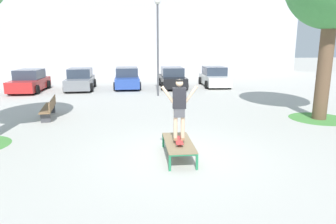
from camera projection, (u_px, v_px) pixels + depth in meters
name	position (u px, v px, depth m)	size (l,w,h in m)	color
ground_plane	(180.00, 155.00, 8.79)	(120.00, 120.00, 0.00)	#B7B5AD
building_facade	(138.00, 6.00, 33.68)	(37.33, 4.00, 14.84)	silver
skate_box	(178.00, 143.00, 8.54)	(0.93, 1.96, 0.46)	#237A4C
skateboard	(179.00, 140.00, 8.42)	(0.33, 0.82, 0.09)	#B23333
skater	(179.00, 105.00, 8.20)	(1.00, 0.33, 1.69)	beige
grass_patch_near_right	(319.00, 119.00, 13.13)	(2.49, 2.49, 0.01)	#47893D
car_red	(30.00, 81.00, 20.69)	(2.21, 4.34, 1.50)	red
car_grey	(80.00, 80.00, 21.64)	(2.07, 4.28, 1.50)	slate
car_blue	(127.00, 79.00, 22.45)	(2.11, 4.29, 1.50)	#28479E
car_black	(172.00, 78.00, 22.59)	(2.21, 4.34, 1.50)	black
car_white	(214.00, 77.00, 23.31)	(2.30, 4.38, 1.50)	silver
park_bench	(49.00, 107.00, 13.31)	(0.57, 2.42, 0.83)	brown
light_post	(158.00, 33.00, 18.21)	(0.36, 0.36, 5.83)	#4C4C51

